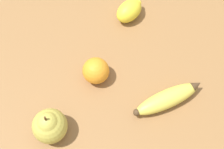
{
  "coord_description": "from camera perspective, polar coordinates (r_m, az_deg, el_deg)",
  "views": [
    {
      "loc": [
        0.09,
        0.39,
        0.72
      ],
      "look_at": [
        0.03,
        0.06,
        0.03
      ],
      "focal_mm": 50.0,
      "sensor_mm": 36.0,
      "label": 1
    }
  ],
  "objects": [
    {
      "name": "ground_plane",
      "position": [
        0.82,
        1.7,
        3.21
      ],
      "size": [
        3.0,
        3.0,
        0.0
      ],
      "primitive_type": "plane",
      "color": "olive"
    },
    {
      "name": "orange",
      "position": [
        0.77,
        -2.97,
        0.69
      ],
      "size": [
        0.07,
        0.07,
        0.07
      ],
      "color": "orange",
      "rests_on": "ground_plane"
    },
    {
      "name": "pear",
      "position": [
        0.72,
        -11.36,
        -9.12
      ],
      "size": [
        0.08,
        0.08,
        0.1
      ],
      "color": "#B7AD47",
      "rests_on": "ground_plane"
    },
    {
      "name": "lemon",
      "position": [
        0.87,
        3.17,
        11.56
      ],
      "size": [
        0.1,
        0.09,
        0.06
      ],
      "rotation": [
        0.0,
        0.0,
        3.79
      ],
      "color": "yellow",
      "rests_on": "ground_plane"
    },
    {
      "name": "banana",
      "position": [
        0.76,
        10.17,
        -4.35
      ],
      "size": [
        0.18,
        0.09,
        0.04
      ],
      "rotation": [
        0.0,
        0.0,
        3.42
      ],
      "color": "#DBCC4C",
      "rests_on": "ground_plane"
    }
  ]
}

